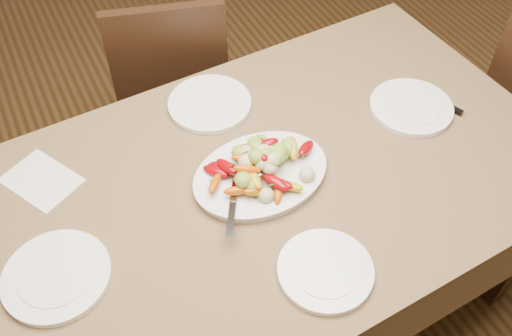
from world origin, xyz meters
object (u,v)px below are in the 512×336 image
object	(u,v)px
plate_far	(210,104)
plate_near	(325,271)
chair_far	(172,81)
plate_left	(57,276)
dining_table	(256,254)
serving_platter	(261,176)
plate_right	(411,107)

from	to	relation	value
plate_far	plate_near	bearing A→B (deg)	-88.98
chair_far	plate_left	distance (m)	1.13
plate_left	dining_table	bearing A→B (deg)	5.36
serving_platter	plate_near	size ratio (longest dim) A/B	1.60
plate_left	plate_far	size ratio (longest dim) A/B	1.01
plate_right	plate_left	bearing A→B (deg)	-174.99
plate_near	plate_far	bearing A→B (deg)	91.02
chair_far	plate_right	distance (m)	1.01
serving_platter	plate_left	distance (m)	0.61
chair_far	plate_right	bearing A→B (deg)	140.13
serving_platter	plate_near	distance (m)	0.35
plate_right	plate_near	bearing A→B (deg)	-145.03
dining_table	plate_left	bearing A→B (deg)	-174.64
dining_table	plate_right	bearing A→B (deg)	4.66
serving_platter	plate_left	size ratio (longest dim) A/B	1.44
chair_far	serving_platter	size ratio (longest dim) A/B	2.44
plate_left	plate_right	size ratio (longest dim) A/B	1.02
plate_right	plate_far	size ratio (longest dim) A/B	0.98
chair_far	plate_far	world-z (taller)	chair_far
serving_platter	chair_far	bearing A→B (deg)	88.64
plate_near	serving_platter	bearing A→B (deg)	90.86
plate_right	plate_far	xyz separation A→B (m)	(-0.57, 0.31, 0.00)
dining_table	serving_platter	bearing A→B (deg)	18.22
dining_table	plate_left	xyz separation A→B (m)	(-0.59, -0.05, 0.39)
dining_table	plate_right	distance (m)	0.70
plate_right	plate_near	world-z (taller)	same
dining_table	chair_far	xyz separation A→B (m)	(0.04, 0.85, 0.10)
dining_table	plate_left	size ratio (longest dim) A/B	6.80
serving_platter	dining_table	bearing A→B (deg)	-161.78
serving_platter	plate_left	world-z (taller)	serving_platter
plate_right	plate_far	distance (m)	0.65
chair_far	plate_near	distance (m)	1.22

